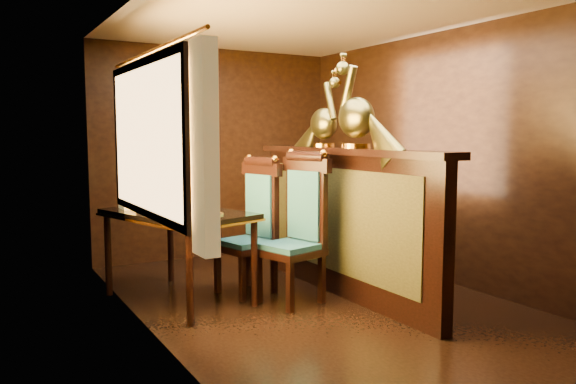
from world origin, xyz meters
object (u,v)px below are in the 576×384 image
dining_table (177,219)px  peacock_right (324,110)px  chair_left (300,222)px  peacock_left (357,100)px  chair_right (255,221)px

dining_table → peacock_right: size_ratio=2.19×
chair_left → peacock_left: peacock_left is taller
chair_left → peacock_right: size_ratio=1.91×
chair_left → peacock_right: 1.13m
chair_right → peacock_right: 1.24m
chair_right → peacock_left: peacock_left is taller
chair_right → peacock_left: size_ratio=1.52×
chair_left → chair_right: 0.51m
chair_left → peacock_right: peacock_right is taller
dining_table → chair_left: bearing=-45.8°
dining_table → chair_left: size_ratio=1.15×
chair_right → peacock_left: 1.46m
chair_left → peacock_right: bearing=18.3°
dining_table → peacock_right: peacock_right is taller
chair_left → chair_right: (-0.21, 0.46, -0.03)m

